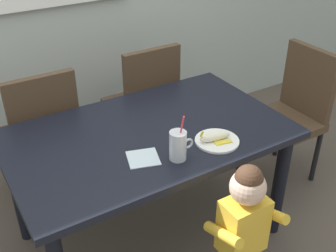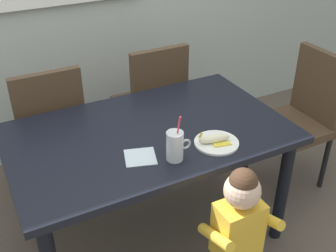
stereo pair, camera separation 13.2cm
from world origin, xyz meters
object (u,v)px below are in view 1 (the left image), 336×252
peeled_banana (215,137)px  paper_napkin (143,158)px  snack_plate (217,141)px  milk_cup (178,147)px  dining_table (149,146)px  dining_chair_left (43,130)px  dining_chair_far (293,108)px  dining_chair_right (145,99)px  toddler_standing (244,220)px

peeled_banana → paper_napkin: 0.39m
snack_plate → milk_cup: bearing=-175.8°
dining_table → dining_chair_left: size_ratio=1.56×
dining_chair_far → paper_napkin: 1.35m
milk_cup → dining_chair_left: bearing=113.2°
dining_chair_right → milk_cup: bearing=70.4°
dining_chair_left → milk_cup: (0.41, -0.95, 0.28)m
milk_cup → snack_plate: bearing=4.2°
snack_plate → paper_napkin: size_ratio=1.53×
paper_napkin → snack_plate: bearing=-10.1°
dining_table → dining_chair_left: 0.78m
dining_chair_left → dining_chair_far: bearing=158.4°
dining_chair_right → dining_chair_far: same height
toddler_standing → paper_napkin: bearing=127.1°
dining_chair_right → toddler_standing: (-0.19, -1.31, -0.02)m
dining_chair_left → snack_plate: 1.16m
dining_chair_far → peeled_banana: bearing=-71.5°
peeled_banana → paper_napkin: size_ratio=1.17×
dining_chair_far → toddler_standing: (-1.00, -0.65, -0.02)m
dining_chair_right → peeled_banana: 1.00m
toddler_standing → peeled_banana: bearing=78.1°
peeled_banana → dining_table: bearing=131.6°
toddler_standing → peeled_banana: 0.44m
dining_chair_left → dining_chair_right: bearing=-177.4°
milk_cup → paper_napkin: 0.18m
toddler_standing → dining_chair_far: bearing=33.3°
dining_chair_far → dining_chair_left: bearing=-111.6°
dining_chair_right → dining_chair_far: bearing=141.1°
dining_chair_left → peeled_banana: dining_chair_left is taller
snack_plate → paper_napkin: (-0.40, 0.07, -0.00)m
dining_chair_left → peeled_banana: (0.65, -0.93, 0.24)m
dining_chair_right → paper_napkin: bearing=60.9°
dining_chair_left → snack_plate: (0.66, -0.93, 0.21)m
dining_chair_right → snack_plate: dining_chair_right is taller
milk_cup → peeled_banana: 0.24m
dining_chair_left → snack_plate: size_ratio=4.17×
snack_plate → dining_chair_left: bearing=125.2°
dining_table → toddler_standing: toddler_standing is taller
milk_cup → peeled_banana: size_ratio=1.43×
toddler_standing → milk_cup: size_ratio=3.35×
dining_table → dining_chair_left: dining_chair_left is taller
dining_chair_right → paper_napkin: (-0.50, -0.90, 0.21)m
toddler_standing → milk_cup: milk_cup is taller
peeled_banana → paper_napkin: peeled_banana is taller
peeled_banana → toddler_standing: bearing=-101.9°
milk_cup → paper_napkin: bearing=148.8°
dining_chair_left → paper_napkin: 0.93m
dining_chair_far → peeled_banana: dining_chair_far is taller
snack_plate → paper_napkin: snack_plate is taller
dining_table → dining_chair_right: bearing=62.9°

